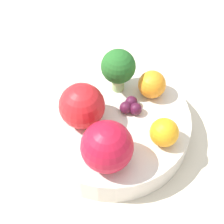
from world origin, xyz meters
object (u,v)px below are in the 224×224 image
object	(u,v)px
orange_front	(164,132)
orange_back	(152,84)
bowl	(112,125)
apple_red	(107,147)
broccoli	(117,67)
grape_cluster	(131,106)
apple_green	(82,106)

from	to	relation	value
orange_front	orange_back	bearing A→B (deg)	16.25
bowl	apple_red	world-z (taller)	apple_red
broccoli	orange_back	bearing A→B (deg)	-93.44
bowl	broccoli	size ratio (longest dim) A/B	3.18
grape_cluster	bowl	bearing A→B (deg)	123.33
apple_red	orange_front	world-z (taller)	apple_red
bowl	apple_red	xyz separation A→B (m)	(-0.07, -0.01, 0.05)
broccoli	grape_cluster	bearing A→B (deg)	-146.61
apple_green	grape_cluster	bearing A→B (deg)	-65.64
orange_front	bowl	bearing A→B (deg)	68.02
apple_red	grape_cluster	bearing A→B (deg)	-11.99
bowl	orange_back	size ratio (longest dim) A/B	5.51
bowl	broccoli	xyz separation A→B (m)	(0.05, 0.00, 0.06)
apple_green	orange_front	size ratio (longest dim) A/B	1.62
broccoli	bowl	bearing A→B (deg)	-178.79
grape_cluster	apple_green	bearing A→B (deg)	114.36
broccoli	orange_back	world-z (taller)	broccoli
broccoli	grape_cluster	xyz separation A→B (m)	(-0.04, -0.02, -0.03)
broccoli	apple_red	distance (m)	0.12
apple_green	orange_back	world-z (taller)	apple_green
broccoli	grape_cluster	world-z (taller)	broccoli
apple_green	broccoli	bearing A→B (deg)	-29.06
apple_green	orange_front	distance (m)	0.11
orange_front	orange_back	world-z (taller)	orange_back
apple_red	orange_front	bearing A→B (deg)	-57.87
bowl	orange_front	bearing A→B (deg)	-111.98
bowl	orange_back	xyz separation A→B (m)	(0.05, -0.05, 0.04)
apple_red	grape_cluster	world-z (taller)	apple_red
apple_red	orange_back	xyz separation A→B (m)	(0.12, -0.04, -0.01)
bowl	grape_cluster	bearing A→B (deg)	-56.67
bowl	orange_front	distance (m)	0.08
bowl	orange_back	distance (m)	0.08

